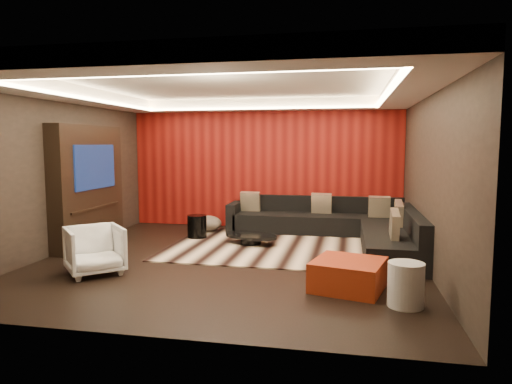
% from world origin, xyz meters
% --- Properties ---
extents(floor, '(6.00, 6.00, 0.02)m').
position_xyz_m(floor, '(0.00, 0.00, -0.01)').
color(floor, black).
rests_on(floor, ground).
extents(ceiling, '(6.00, 6.00, 0.02)m').
position_xyz_m(ceiling, '(0.00, 0.00, 2.81)').
color(ceiling, silver).
rests_on(ceiling, ground).
extents(wall_back, '(6.00, 0.02, 2.80)m').
position_xyz_m(wall_back, '(0.00, 3.01, 1.40)').
color(wall_back, black).
rests_on(wall_back, ground).
extents(wall_left, '(0.02, 6.00, 2.80)m').
position_xyz_m(wall_left, '(-3.01, 0.00, 1.40)').
color(wall_left, black).
rests_on(wall_left, ground).
extents(wall_right, '(0.02, 6.00, 2.80)m').
position_xyz_m(wall_right, '(3.01, 0.00, 1.40)').
color(wall_right, black).
rests_on(wall_right, ground).
extents(red_feature_wall, '(5.98, 0.05, 2.78)m').
position_xyz_m(red_feature_wall, '(0.00, 2.97, 1.40)').
color(red_feature_wall, '#6B0C0A').
rests_on(red_feature_wall, ground).
extents(soffit_back, '(6.00, 0.60, 0.22)m').
position_xyz_m(soffit_back, '(0.00, 2.70, 2.69)').
color(soffit_back, silver).
rests_on(soffit_back, ground).
extents(soffit_front, '(6.00, 0.60, 0.22)m').
position_xyz_m(soffit_front, '(0.00, -2.70, 2.69)').
color(soffit_front, silver).
rests_on(soffit_front, ground).
extents(soffit_left, '(0.60, 4.80, 0.22)m').
position_xyz_m(soffit_left, '(-2.70, 0.00, 2.69)').
color(soffit_left, silver).
rests_on(soffit_left, ground).
extents(soffit_right, '(0.60, 4.80, 0.22)m').
position_xyz_m(soffit_right, '(2.70, 0.00, 2.69)').
color(soffit_right, silver).
rests_on(soffit_right, ground).
extents(cove_back, '(4.80, 0.08, 0.04)m').
position_xyz_m(cove_back, '(0.00, 2.36, 2.60)').
color(cove_back, '#FFD899').
rests_on(cove_back, ground).
extents(cove_front, '(4.80, 0.08, 0.04)m').
position_xyz_m(cove_front, '(0.00, -2.36, 2.60)').
color(cove_front, '#FFD899').
rests_on(cove_front, ground).
extents(cove_left, '(0.08, 4.80, 0.04)m').
position_xyz_m(cove_left, '(-2.36, 0.00, 2.60)').
color(cove_left, '#FFD899').
rests_on(cove_left, ground).
extents(cove_right, '(0.08, 4.80, 0.04)m').
position_xyz_m(cove_right, '(2.36, 0.00, 2.60)').
color(cove_right, '#FFD899').
rests_on(cove_right, ground).
extents(tv_surround, '(0.30, 2.00, 2.20)m').
position_xyz_m(tv_surround, '(-2.85, 0.60, 1.10)').
color(tv_surround, black).
rests_on(tv_surround, ground).
extents(tv_screen, '(0.04, 1.30, 0.80)m').
position_xyz_m(tv_screen, '(-2.69, 0.60, 1.45)').
color(tv_screen, black).
rests_on(tv_screen, ground).
extents(tv_shelf, '(0.04, 1.60, 0.04)m').
position_xyz_m(tv_shelf, '(-2.69, 0.60, 0.70)').
color(tv_shelf, black).
rests_on(tv_shelf, ground).
extents(rug, '(4.04, 3.05, 0.02)m').
position_xyz_m(rug, '(0.67, 1.10, 0.01)').
color(rug, beige).
rests_on(rug, floor).
extents(coffee_table, '(1.34, 1.34, 0.18)m').
position_xyz_m(coffee_table, '(0.09, 1.18, 0.11)').
color(coffee_table, black).
rests_on(coffee_table, rug).
extents(drum_stool, '(0.39, 0.39, 0.45)m').
position_xyz_m(drum_stool, '(-1.08, 1.53, 0.24)').
color(drum_stool, black).
rests_on(drum_stool, rug).
extents(striped_pouf, '(0.71, 0.71, 0.32)m').
position_xyz_m(striped_pouf, '(-1.08, 2.23, 0.18)').
color(striped_pouf, '#BBA991').
rests_on(striped_pouf, rug).
extents(white_side_table, '(0.53, 0.53, 0.51)m').
position_xyz_m(white_side_table, '(2.50, -1.64, 0.26)').
color(white_side_table, silver).
rests_on(white_side_table, floor).
extents(orange_ottoman, '(1.04, 1.04, 0.38)m').
position_xyz_m(orange_ottoman, '(1.86, -1.12, 0.19)').
color(orange_ottoman, '#9F2F14').
rests_on(orange_ottoman, floor).
extents(armchair, '(1.06, 1.06, 0.69)m').
position_xyz_m(armchair, '(-1.72, -1.12, 0.35)').
color(armchair, white).
rests_on(armchair, floor).
extents(sectional_sofa, '(3.65, 3.50, 0.75)m').
position_xyz_m(sectional_sofa, '(1.73, 1.86, 0.26)').
color(sectional_sofa, black).
rests_on(sectional_sofa, floor).
extents(throw_pillows, '(3.25, 2.77, 0.50)m').
position_xyz_m(throw_pillows, '(1.76, 1.87, 0.62)').
color(throw_pillows, '#C9B593').
rests_on(throw_pillows, sectional_sofa).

